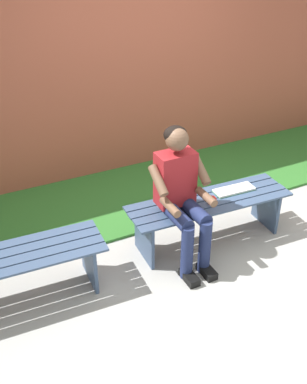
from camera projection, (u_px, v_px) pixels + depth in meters
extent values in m
cube|color=#9E9E99|center=(170.00, 348.00, 3.40)|extent=(10.00, 7.00, 0.04)
cube|color=#2D6B28|center=(70.00, 194.00, 5.25)|extent=(9.00, 2.11, 0.03)
cube|color=#9E4C38|center=(88.00, 73.00, 5.11)|extent=(9.50, 0.24, 2.51)
cube|color=#384C6B|center=(201.00, 192.00, 4.43)|extent=(1.60, 0.18, 0.02)
cube|color=#384C6B|center=(207.00, 198.00, 4.34)|extent=(1.60, 0.18, 0.02)
cube|color=#384C6B|center=(213.00, 204.00, 4.25)|extent=(1.60, 0.18, 0.02)
cube|color=#384C6B|center=(219.00, 210.00, 4.15)|extent=(1.60, 0.18, 0.02)
cube|color=#384C6B|center=(266.00, 206.00, 4.64)|extent=(0.05, 0.41, 0.44)
cube|color=#384C6B|center=(144.00, 238.00, 4.18)|extent=(0.05, 0.41, 0.44)
cube|color=#384C6B|center=(0.00, 246.00, 3.69)|extent=(1.61, 0.18, 0.02)
cube|color=#384C6B|center=(2.00, 255.00, 3.60)|extent=(1.61, 0.18, 0.02)
cube|color=#384C6B|center=(4.00, 264.00, 3.51)|extent=(1.61, 0.18, 0.02)
cube|color=#384C6B|center=(6.00, 273.00, 3.42)|extent=(1.61, 0.18, 0.02)
cube|color=#384C6B|center=(89.00, 260.00, 3.91)|extent=(0.05, 0.41, 0.44)
cube|color=maroon|center=(175.00, 178.00, 3.99)|extent=(0.34, 0.20, 0.50)
sphere|color=brown|center=(177.00, 139.00, 3.79)|extent=(0.20, 0.20, 0.20)
ellipsoid|color=black|center=(175.00, 135.00, 3.80)|extent=(0.20, 0.19, 0.15)
cylinder|color=navy|center=(194.00, 210.00, 4.00)|extent=(0.13, 0.40, 0.13)
cylinder|color=navy|center=(177.00, 216.00, 3.93)|extent=(0.13, 0.40, 0.13)
cylinder|color=navy|center=(205.00, 247.00, 3.99)|extent=(0.11, 0.11, 0.53)
cube|color=black|center=(207.00, 271.00, 4.06)|extent=(0.10, 0.22, 0.07)
cylinder|color=navy|center=(187.00, 253.00, 3.92)|extent=(0.11, 0.11, 0.53)
cube|color=black|center=(189.00, 277.00, 3.99)|extent=(0.10, 0.22, 0.07)
cylinder|color=brown|center=(201.00, 170.00, 3.98)|extent=(0.08, 0.28, 0.23)
cylinder|color=brown|center=(206.00, 197.00, 3.93)|extent=(0.07, 0.26, 0.07)
cylinder|color=brown|center=(158.00, 181.00, 3.82)|extent=(0.08, 0.28, 0.23)
cylinder|color=brown|center=(170.00, 207.00, 3.80)|extent=(0.07, 0.26, 0.07)
sphere|color=red|center=(212.00, 200.00, 4.21)|extent=(0.08, 0.08, 0.08)
cube|color=white|center=(243.00, 188.00, 4.46)|extent=(0.21, 0.16, 0.02)
cube|color=white|center=(225.00, 192.00, 4.39)|extent=(0.21, 0.16, 0.02)
cube|color=#33724C|center=(234.00, 191.00, 4.43)|extent=(0.42, 0.18, 0.01)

